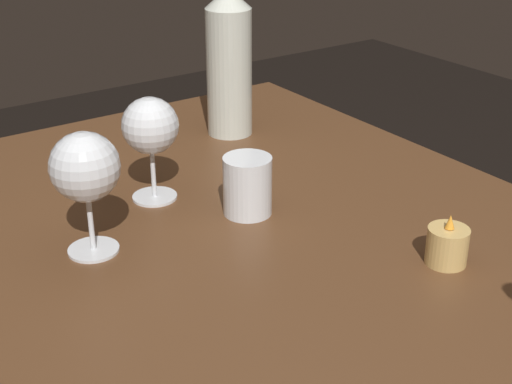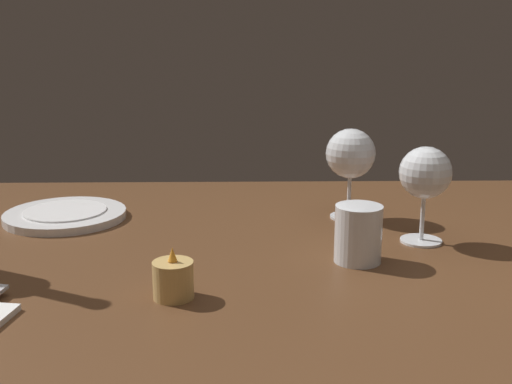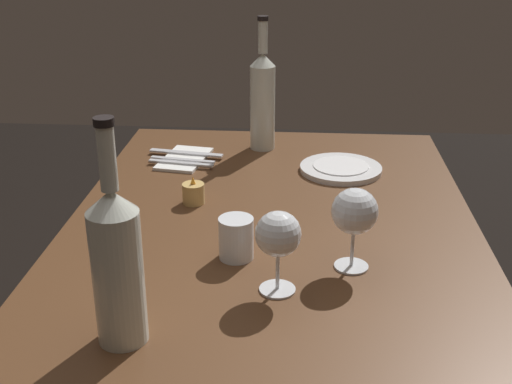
% 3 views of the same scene
% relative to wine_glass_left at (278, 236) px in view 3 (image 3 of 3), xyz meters
% --- Properties ---
extents(dining_table, '(1.30, 0.90, 0.74)m').
position_rel_wine_glass_left_xyz_m(dining_table, '(0.28, 0.02, -0.20)').
color(dining_table, '#56351E').
rests_on(dining_table, ground).
extents(wine_glass_left, '(0.08, 0.08, 0.15)m').
position_rel_wine_glass_left_xyz_m(wine_glass_left, '(0.00, 0.00, 0.00)').
color(wine_glass_left, white).
rests_on(wine_glass_left, dining_table).
extents(wine_glass_right, '(0.09, 0.09, 0.16)m').
position_rel_wine_glass_left_xyz_m(wine_glass_right, '(0.09, -0.14, 0.00)').
color(wine_glass_right, white).
rests_on(wine_glass_right, dining_table).
extents(wine_bottle, '(0.08, 0.08, 0.37)m').
position_rel_wine_glass_left_xyz_m(wine_bottle, '(-0.16, 0.24, 0.03)').
color(wine_bottle, silver).
rests_on(wine_bottle, dining_table).
extents(wine_bottle_second, '(0.07, 0.07, 0.37)m').
position_rel_wine_glass_left_xyz_m(wine_bottle_second, '(0.77, 0.08, 0.04)').
color(wine_bottle_second, silver).
rests_on(wine_bottle_second, dining_table).
extents(water_tumbler, '(0.07, 0.07, 0.08)m').
position_rel_wine_glass_left_xyz_m(water_tumbler, '(0.12, 0.09, -0.07)').
color(water_tumbler, white).
rests_on(water_tumbler, dining_table).
extents(votive_candle, '(0.05, 0.05, 0.07)m').
position_rel_wine_glass_left_xyz_m(votive_candle, '(0.37, 0.21, -0.09)').
color(votive_candle, '#DBB266').
rests_on(votive_candle, dining_table).
extents(dinner_plate, '(0.21, 0.21, 0.02)m').
position_rel_wine_glass_left_xyz_m(dinner_plate, '(0.60, -0.14, -0.10)').
color(dinner_plate, white).
rests_on(dinner_plate, dining_table).
extents(folded_napkin, '(0.21, 0.14, 0.01)m').
position_rel_wine_glass_left_xyz_m(folded_napkin, '(0.66, 0.28, -0.11)').
color(folded_napkin, white).
rests_on(folded_napkin, dining_table).
extents(fork_inner, '(0.04, 0.18, 0.00)m').
position_rel_wine_glass_left_xyz_m(fork_inner, '(0.63, 0.28, -0.10)').
color(fork_inner, silver).
rests_on(fork_inner, folded_napkin).
extents(fork_outer, '(0.04, 0.18, 0.00)m').
position_rel_wine_glass_left_xyz_m(fork_outer, '(0.61, 0.28, -0.10)').
color(fork_outer, silver).
rests_on(fork_outer, folded_napkin).
extents(table_knife, '(0.05, 0.21, 0.00)m').
position_rel_wine_glass_left_xyz_m(table_knife, '(0.69, 0.28, -0.10)').
color(table_knife, silver).
rests_on(table_knife, folded_napkin).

